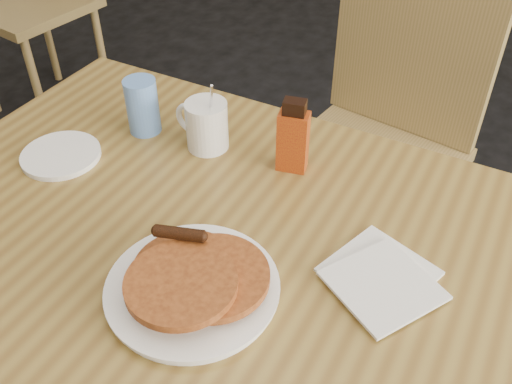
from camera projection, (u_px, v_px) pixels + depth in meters
main_table at (224, 248)px, 1.07m from camera, size 1.43×1.04×0.75m
chair_main_far at (389, 113)px, 1.61m from camera, size 0.48×0.48×1.02m
pancake_plate at (193, 282)px, 0.92m from camera, size 0.29×0.29×0.08m
coffee_mug at (206, 124)px, 1.21m from camera, size 0.13×0.09×0.17m
syrup_bottle at (293, 138)px, 1.14m from camera, size 0.07×0.06×0.16m
napkin_stack at (381, 278)px, 0.95m from camera, size 0.22×0.23×0.01m
blue_tumbler at (142, 106)px, 1.26m from camera, size 0.09×0.09×0.13m
side_saucer at (61, 155)px, 1.21m from camera, size 0.18×0.18×0.01m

